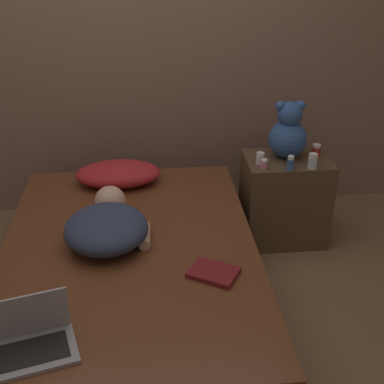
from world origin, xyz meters
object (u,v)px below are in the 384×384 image
at_px(person_lying, 108,225).
at_px(book, 213,273).
at_px(bottle_red, 316,150).
at_px(bottle_blue, 291,163).
at_px(laptop, 29,339).
at_px(bottle_pink, 264,164).
at_px(bottle_white, 260,158).
at_px(bottle_clear, 313,161).
at_px(pillow, 118,174).
at_px(teddy_bear, 288,133).

xyz_separation_m(person_lying, book, (0.51, -0.36, -0.08)).
relative_size(bottle_red, bottle_blue, 0.85).
height_order(laptop, bottle_pink, laptop).
bearing_deg(laptop, bottle_red, 26.61).
relative_size(bottle_white, bottle_clear, 0.77).
height_order(bottle_pink, bottle_clear, bottle_clear).
height_order(person_lying, bottle_pink, bottle_pink).
distance_m(bottle_pink, bottle_blue, 0.16).
distance_m(pillow, laptop, 1.47).
height_order(laptop, bottle_clear, bottle_clear).
distance_m(pillow, person_lying, 0.66).
distance_m(bottle_red, book, 1.26).
xyz_separation_m(bottle_red, book, (-0.78, -0.97, -0.19)).
height_order(person_lying, laptop, laptop).
bearing_deg(teddy_bear, person_lying, -150.54).
bearing_deg(pillow, person_lying, -93.16).
relative_size(person_lying, bottle_clear, 6.65).
xyz_separation_m(laptop, teddy_bear, (1.37, 1.39, 0.27)).
bearing_deg(bottle_clear, teddy_bear, 120.99).
bearing_deg(bottle_red, person_lying, -154.36).
bearing_deg(bottle_blue, pillow, 167.32).
bearing_deg(pillow, laptop, -102.21).
relative_size(pillow, bottle_clear, 5.61).
height_order(bottle_white, book, bottle_white).
xyz_separation_m(bottle_white, bottle_blue, (0.16, -0.10, 0.01)).
distance_m(laptop, teddy_bear, 1.97).
xyz_separation_m(bottle_white, bottle_pink, (0.01, -0.07, -0.01)).
relative_size(bottle_red, bottle_clear, 0.79).
relative_size(pillow, teddy_bear, 1.45).
height_order(bottle_red, bottle_pink, bottle_red).
xyz_separation_m(bottle_blue, book, (-0.56, -0.78, -0.19)).
height_order(teddy_bear, bottle_white, teddy_bear).
bearing_deg(bottle_red, bottle_clear, -113.30).
relative_size(teddy_bear, bottle_red, 4.89).
xyz_separation_m(bottle_clear, book, (-0.70, -0.79, -0.20)).
bearing_deg(bottle_clear, bottle_red, 66.70).
xyz_separation_m(laptop, bottle_clear, (1.48, 1.21, 0.16)).
distance_m(laptop, bottle_clear, 1.92).
height_order(bottle_red, bottle_white, bottle_red).
xyz_separation_m(laptop, book, (0.78, 0.42, -0.04)).
xyz_separation_m(bottle_clear, bottle_blue, (-0.14, -0.00, -0.00)).
height_order(laptop, bottle_blue, bottle_blue).
distance_m(bottle_clear, bottle_blue, 0.14).
bearing_deg(teddy_bear, book, -121.12).
bearing_deg(pillow, book, -65.10).
xyz_separation_m(person_lying, bottle_pink, (0.92, 0.46, 0.10)).
bearing_deg(bottle_white, bottle_blue, -31.99).
bearing_deg(book, bottle_blue, 54.24).
xyz_separation_m(laptop, bottle_blue, (1.35, 1.20, 0.15)).
xyz_separation_m(bottle_pink, bottle_blue, (0.15, -0.03, 0.01)).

